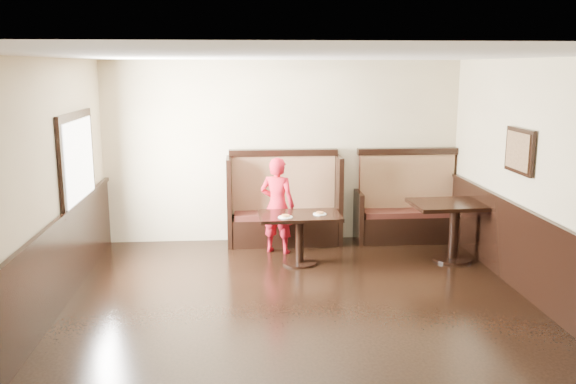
{
  "coord_description": "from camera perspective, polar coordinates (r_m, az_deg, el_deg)",
  "views": [
    {
      "loc": [
        -0.66,
        -5.87,
        2.7
      ],
      "look_at": [
        -0.01,
        2.35,
        1.0
      ],
      "focal_mm": 38.0,
      "sensor_mm": 36.0,
      "label": 1
    }
  ],
  "objects": [
    {
      "name": "booth_main",
      "position": [
        9.44,
        -0.37,
        -1.66
      ],
      "size": [
        1.75,
        0.72,
        1.45
      ],
      "color": "black",
      "rests_on": "ground"
    },
    {
      "name": "pizza_plate_right",
      "position": [
        8.38,
        2.99,
        -2.02
      ],
      "size": [
        0.19,
        0.19,
        0.03
      ],
      "color": "white",
      "rests_on": "table_main"
    },
    {
      "name": "room_shell",
      "position": [
        6.49,
        -1.08,
        -6.6
      ],
      "size": [
        7.0,
        7.0,
        7.0
      ],
      "color": "beige",
      "rests_on": "ground"
    },
    {
      "name": "table_main",
      "position": [
        8.42,
        1.1,
        -3.19
      ],
      "size": [
        1.13,
        0.73,
        0.71
      ],
      "rotation": [
        0.0,
        0.0,
        0.03
      ],
      "color": "black",
      "rests_on": "ground"
    },
    {
      "name": "table_neighbor",
      "position": [
        8.88,
        15.31,
        -2.27
      ],
      "size": [
        1.24,
        0.84,
        0.84
      ],
      "rotation": [
        0.0,
        0.0,
        0.05
      ],
      "color": "black",
      "rests_on": "ground"
    },
    {
      "name": "pizza_plate_left",
      "position": [
        8.2,
        -0.25,
        -2.31
      ],
      "size": [
        0.2,
        0.2,
        0.04
      ],
      "color": "white",
      "rests_on": "table_main"
    },
    {
      "name": "ground",
      "position": [
        6.49,
        1.79,
        -12.93
      ],
      "size": [
        7.0,
        7.0,
        0.0
      ],
      "primitive_type": "plane",
      "color": "black",
      "rests_on": "ground"
    },
    {
      "name": "booth_neighbor",
      "position": [
        9.78,
        11.1,
        -1.68
      ],
      "size": [
        1.65,
        0.72,
        1.45
      ],
      "color": "black",
      "rests_on": "ground"
    },
    {
      "name": "child",
      "position": [
        8.9,
        -1.0,
        -1.26
      ],
      "size": [
        0.61,
        0.52,
        1.42
      ],
      "primitive_type": "imported",
      "rotation": [
        0.0,
        0.0,
        2.74
      ],
      "color": "#B51323",
      "rests_on": "ground"
    }
  ]
}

